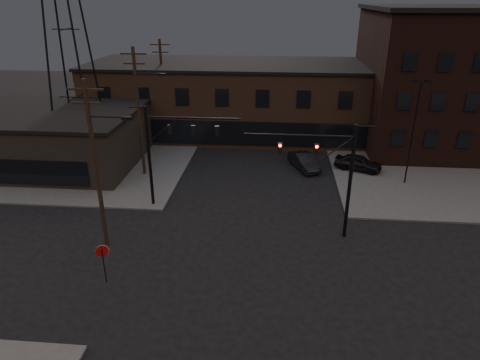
# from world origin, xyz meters

# --- Properties ---
(ground) EXTENTS (140.00, 140.00, 0.00)m
(ground) POSITION_xyz_m (0.00, 0.00, 0.00)
(ground) COLOR black
(ground) RESTS_ON ground
(sidewalk_ne) EXTENTS (30.00, 30.00, 0.15)m
(sidewalk_ne) POSITION_xyz_m (22.00, 22.00, 0.07)
(sidewalk_ne) COLOR #474744
(sidewalk_ne) RESTS_ON ground
(sidewalk_nw) EXTENTS (30.00, 30.00, 0.15)m
(sidewalk_nw) POSITION_xyz_m (-22.00, 22.00, 0.07)
(sidewalk_nw) COLOR #474744
(sidewalk_nw) RESTS_ON ground
(building_row) EXTENTS (40.00, 12.00, 8.00)m
(building_row) POSITION_xyz_m (0.00, 28.00, 4.00)
(building_row) COLOR brown
(building_row) RESTS_ON ground
(building_right) EXTENTS (22.00, 16.00, 14.00)m
(building_right) POSITION_xyz_m (22.00, 26.00, 7.00)
(building_right) COLOR black
(building_right) RESTS_ON ground
(building_left) EXTENTS (16.00, 12.00, 5.00)m
(building_left) POSITION_xyz_m (-20.00, 16.00, 2.50)
(building_left) COLOR black
(building_left) RESTS_ON ground
(traffic_signal_near) EXTENTS (7.12, 0.24, 8.00)m
(traffic_signal_near) POSITION_xyz_m (5.36, 4.50, 4.93)
(traffic_signal_near) COLOR black
(traffic_signal_near) RESTS_ON ground
(traffic_signal_far) EXTENTS (7.12, 0.24, 8.00)m
(traffic_signal_far) POSITION_xyz_m (-6.72, 8.00, 5.01)
(traffic_signal_far) COLOR black
(traffic_signal_far) RESTS_ON ground
(stop_sign) EXTENTS (0.72, 0.33, 2.48)m
(stop_sign) POSITION_xyz_m (-8.00, -1.99, 1.84)
(stop_sign) COLOR black
(stop_sign) RESTS_ON ground
(utility_pole_near) EXTENTS (3.70, 0.28, 11.00)m
(utility_pole_near) POSITION_xyz_m (-9.43, 2.00, 5.87)
(utility_pole_near) COLOR black
(utility_pole_near) RESTS_ON ground
(utility_pole_mid) EXTENTS (3.70, 0.28, 11.50)m
(utility_pole_mid) POSITION_xyz_m (-10.44, 14.00, 6.13)
(utility_pole_mid) COLOR black
(utility_pole_mid) RESTS_ON ground
(utility_pole_far) EXTENTS (2.20, 0.28, 11.00)m
(utility_pole_far) POSITION_xyz_m (-11.50, 26.00, 5.78)
(utility_pole_far) COLOR black
(utility_pole_far) RESTS_ON ground
(transmission_tower) EXTENTS (7.00, 7.00, 25.00)m
(transmission_tower) POSITION_xyz_m (-18.00, 18.00, 12.50)
(transmission_tower) COLOR black
(transmission_tower) RESTS_ON ground
(lot_light_a) EXTENTS (1.50, 0.28, 9.14)m
(lot_light_a) POSITION_xyz_m (13.00, 14.00, 5.51)
(lot_light_a) COLOR black
(lot_light_a) RESTS_ON ground
(lot_light_b) EXTENTS (1.50, 0.28, 9.14)m
(lot_light_b) POSITION_xyz_m (19.00, 19.00, 5.51)
(lot_light_b) COLOR black
(lot_light_b) RESTS_ON ground
(parked_car_lot_a) EXTENTS (4.67, 3.28, 1.47)m
(parked_car_lot_a) POSITION_xyz_m (9.35, 16.67, 0.89)
(parked_car_lot_a) COLOR black
(parked_car_lot_a) RESTS_ON sidewalk_ne
(parked_car_lot_b) EXTENTS (4.89, 3.17, 1.32)m
(parked_car_lot_b) POSITION_xyz_m (20.55, 19.85, 0.81)
(parked_car_lot_b) COLOR #B5B4B7
(parked_car_lot_b) RESTS_ON sidewalk_ne
(car_crossing) EXTENTS (3.14, 4.72, 1.47)m
(car_crossing) POSITION_xyz_m (4.27, 16.87, 0.73)
(car_crossing) COLOR black
(car_crossing) RESTS_ON ground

